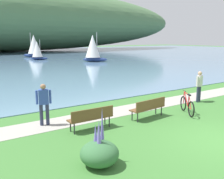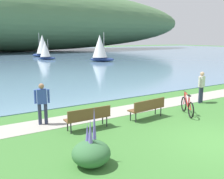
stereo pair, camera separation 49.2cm
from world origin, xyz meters
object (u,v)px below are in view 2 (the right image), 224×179
at_px(bicycle_leaning_near_bench, 187,106).
at_px(sailboat_toward_hillside, 42,46).
at_px(person_on_the_grass, 201,85).
at_px(sailboat_far_off, 45,50).
at_px(sailboat_mid_bay, 100,48).
at_px(park_bench_further_along, 88,116).
at_px(person_at_shoreline, 42,101).
at_px(park_bench_near_camera, 148,107).

height_order(bicycle_leaning_near_bench, sailboat_toward_hillside, sailboat_toward_hillside).
relative_size(person_on_the_grass, sailboat_far_off, 0.52).
xyz_separation_m(bicycle_leaning_near_bench, sailboat_far_off, (4.07, 33.80, 1.18)).
xyz_separation_m(sailboat_toward_hillside, sailboat_far_off, (-1.41, -6.24, -0.56)).
bearing_deg(sailboat_far_off, person_on_the_grass, -93.01).
bearing_deg(sailboat_mid_bay, sailboat_far_off, 126.59).
height_order(person_on_the_grass, sailboat_mid_bay, sailboat_mid_bay).
xyz_separation_m(park_bench_further_along, person_at_shoreline, (-1.31, 1.51, 0.46)).
bearing_deg(bicycle_leaning_near_bench, sailboat_toward_hillside, 82.21).
bearing_deg(person_at_shoreline, sailboat_mid_bay, 56.10).
height_order(park_bench_near_camera, person_at_shoreline, person_at_shoreline).
distance_m(person_at_shoreline, sailboat_far_off, 33.27).
bearing_deg(sailboat_far_off, sailboat_toward_hillside, 77.28).
bearing_deg(park_bench_near_camera, bicycle_leaning_near_bench, -13.42).
bearing_deg(sailboat_toward_hillside, person_at_shoreline, -106.97).
bearing_deg(sailboat_far_off, person_at_shoreline, -107.79).
xyz_separation_m(bicycle_leaning_near_bench, person_at_shoreline, (-6.10, 2.13, 0.58)).
relative_size(park_bench_near_camera, person_on_the_grass, 1.07).
bearing_deg(person_on_the_grass, sailboat_mid_bay, 73.05).
xyz_separation_m(park_bench_near_camera, bicycle_leaning_near_bench, (1.97, -0.47, -0.12)).
relative_size(person_at_shoreline, sailboat_mid_bay, 0.39).
xyz_separation_m(bicycle_leaning_near_bench, sailboat_toward_hillside, (5.48, 40.04, 1.74)).
bearing_deg(sailboat_far_off, park_bench_near_camera, -100.27).
distance_m(park_bench_near_camera, bicycle_leaning_near_bench, 2.03).
relative_size(park_bench_near_camera, person_at_shoreline, 1.07).
xyz_separation_m(person_at_shoreline, sailboat_mid_bay, (16.00, 23.81, 1.10)).
distance_m(person_at_shoreline, sailboat_toward_hillside, 39.66).
bearing_deg(sailboat_toward_hillside, sailboat_far_off, -102.72).
distance_m(person_at_shoreline, person_on_the_grass, 8.50).
bearing_deg(person_at_shoreline, bicycle_leaning_near_bench, -19.27).
bearing_deg(bicycle_leaning_near_bench, sailboat_mid_bay, 69.11).
bearing_deg(sailboat_far_off, park_bench_further_along, -104.93).
bearing_deg(person_at_shoreline, park_bench_further_along, -48.99).
xyz_separation_m(sailboat_mid_bay, sailboat_toward_hillside, (-4.43, 14.10, 0.06)).
bearing_deg(sailboat_mid_bay, park_bench_further_along, -120.11).
relative_size(park_bench_near_camera, sailboat_toward_hillside, 0.41).
relative_size(person_on_the_grass, sailboat_toward_hillside, 0.38).
relative_size(park_bench_further_along, bicycle_leaning_near_bench, 1.16).
relative_size(bicycle_leaning_near_bench, person_on_the_grass, 0.91).
distance_m(park_bench_further_along, bicycle_leaning_near_bench, 4.82).
distance_m(sailboat_mid_bay, sailboat_toward_hillside, 14.78).
bearing_deg(person_on_the_grass, sailboat_far_off, 86.99).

